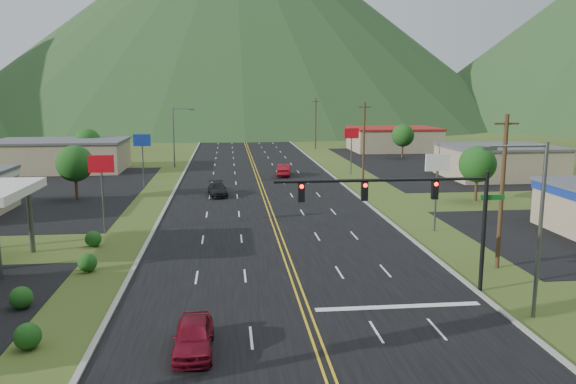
{
  "coord_description": "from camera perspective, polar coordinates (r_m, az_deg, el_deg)",
  "views": [
    {
      "loc": [
        -3.92,
        -15.67,
        11.42
      ],
      "look_at": [
        0.18,
        22.46,
        4.5
      ],
      "focal_mm": 35.0,
      "sensor_mm": 36.0,
      "label": 1
    }
  ],
  "objects": [
    {
      "name": "car_dark_mid",
      "position": [
        62.22,
        -7.17,
        0.22
      ],
      "size": [
        2.43,
        4.98,
        1.39
      ],
      "primitive_type": "imported",
      "rotation": [
        0.0,
        0.0,
        0.1
      ],
      "color": "black",
      "rests_on": "ground"
    },
    {
      "name": "pole_sign_west_a",
      "position": [
        47.2,
        -18.43,
        1.95
      ],
      "size": [
        2.0,
        0.18,
        6.4
      ],
      "color": "#59595E",
      "rests_on": "ground"
    },
    {
      "name": "traffic_signal",
      "position": [
        32.02,
        12.94,
        -1.0
      ],
      "size": [
        13.1,
        0.43,
        7.0
      ],
      "color": "black",
      "rests_on": "ground"
    },
    {
      "name": "tree_west_b",
      "position": [
        90.48,
        -19.66,
        4.86
      ],
      "size": [
        3.84,
        3.84,
        5.82
      ],
      "color": "#382314",
      "rests_on": "ground"
    },
    {
      "name": "utility_pole_c",
      "position": [
        112.21,
        2.82,
        7.0
      ],
      "size": [
        1.6,
        0.28,
        10.0
      ],
      "color": "#382314",
      "rests_on": "ground"
    },
    {
      "name": "building_west_far",
      "position": [
        87.54,
        -22.11,
        3.47
      ],
      "size": [
        18.4,
        11.4,
        4.5
      ],
      "color": "tan",
      "rests_on": "ground"
    },
    {
      "name": "pole_sign_west_b",
      "position": [
        68.71,
        -14.6,
        4.58
      ],
      "size": [
        2.0,
        0.18,
        6.4
      ],
      "color": "#59595E",
      "rests_on": "ground"
    },
    {
      "name": "streetlight_east",
      "position": [
        30.42,
        23.8,
        -2.49
      ],
      "size": [
        3.28,
        0.25,
        9.0
      ],
      "color": "#59595E",
      "rests_on": "ground"
    },
    {
      "name": "pole_sign_east_a",
      "position": [
        47.26,
        14.91,
        2.14
      ],
      "size": [
        2.0,
        0.18,
        6.4
      ],
      "color": "#59595E",
      "rests_on": "ground"
    },
    {
      "name": "tree_east_b",
      "position": [
        98.62,
        11.6,
        5.64
      ],
      "size": [
        3.84,
        3.84,
        5.82
      ],
      "color": "#382314",
      "rests_on": "ground"
    },
    {
      "name": "tree_east_a",
      "position": [
        61.86,
        18.7,
        2.69
      ],
      "size": [
        3.84,
        3.84,
        5.82
      ],
      "color": "#382314",
      "rests_on": "ground"
    },
    {
      "name": "utility_pole_d",
      "position": [
        151.8,
        0.46,
        7.85
      ],
      "size": [
        1.6,
        0.28,
        10.0
      ],
      "color": "#382314",
      "rests_on": "ground"
    },
    {
      "name": "utility_pole_b",
      "position": [
        73.05,
        7.71,
        5.19
      ],
      "size": [
        1.6,
        0.28,
        10.0
      ],
      "color": "#382314",
      "rests_on": "ground"
    },
    {
      "name": "mountain_n",
      "position": [
        237.74,
        -5.4,
        17.7
      ],
      "size": [
        220.0,
        220.0,
        85.0
      ],
      "primitive_type": "cone",
      "color": "#1A3618",
      "rests_on": "ground"
    },
    {
      "name": "tree_west_a",
      "position": [
        63.21,
        -20.86,
        2.71
      ],
      "size": [
        3.84,
        3.84,
        5.82
      ],
      "color": "#382314",
      "rests_on": "ground"
    },
    {
      "name": "car_red_far",
      "position": [
        76.45,
        -0.41,
        2.24
      ],
      "size": [
        2.39,
        5.04,
        1.6
      ],
      "primitive_type": "imported",
      "rotation": [
        0.0,
        0.0,
        2.99
      ],
      "color": "maroon",
      "rests_on": "ground"
    },
    {
      "name": "car_red_near",
      "position": [
        25.89,
        -9.57,
        -14.3
      ],
      "size": [
        1.73,
        4.29,
        1.46
      ],
      "primitive_type": "imported",
      "rotation": [
        0.0,
        0.0,
        -0.0
      ],
      "color": "maroon",
      "rests_on": "ground"
    },
    {
      "name": "streetlight_west",
      "position": [
        86.24,
        -11.35,
        5.88
      ],
      "size": [
        3.28,
        0.25,
        9.0
      ],
      "color": "#59595E",
      "rests_on": "ground"
    },
    {
      "name": "pole_sign_east_b",
      "position": [
        77.8,
        6.47,
        5.47
      ],
      "size": [
        2.0,
        0.18,
        6.4
      ],
      "color": "#59595E",
      "rests_on": "ground"
    },
    {
      "name": "utility_pole_a",
      "position": [
        38.42,
        20.92,
        0.12
      ],
      "size": [
        1.6,
        0.28,
        10.0
      ],
      "color": "#382314",
      "rests_on": "ground"
    },
    {
      "name": "building_east_far",
      "position": [
        110.76,
        10.68,
        5.31
      ],
      "size": [
        16.4,
        12.4,
        4.5
      ],
      "color": "tan",
      "rests_on": "ground"
    },
    {
      "name": "building_east_mid",
      "position": [
        79.81,
        20.68,
        2.9
      ],
      "size": [
        14.4,
        11.4,
        4.3
      ],
      "color": "tan",
      "rests_on": "ground"
    }
  ]
}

